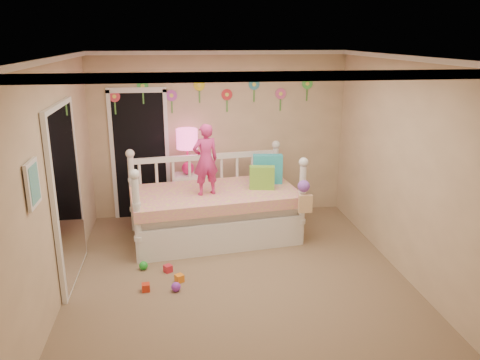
{
  "coord_description": "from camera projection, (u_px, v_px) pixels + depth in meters",
  "views": [
    {
      "loc": [
        -0.7,
        -5.15,
        2.81
      ],
      "look_at": [
        0.1,
        0.6,
        1.05
      ],
      "focal_mm": 35.67,
      "sensor_mm": 36.0,
      "label": 1
    }
  ],
  "objects": [
    {
      "name": "nightstand",
      "position": [
        189.0,
        197.0,
        7.48
      ],
      "size": [
        0.48,
        0.38,
        0.76
      ],
      "primitive_type": "cube",
      "rotation": [
        0.0,
        0.0,
        0.07
      ],
      "color": "white",
      "rests_on": "floor"
    },
    {
      "name": "right_wall",
      "position": [
        405.0,
        168.0,
        5.68
      ],
      "size": [
        0.01,
        4.5,
        2.6
      ],
      "primitive_type": "cube",
      "color": "tan",
      "rests_on": "floor"
    },
    {
      "name": "ceiling",
      "position": [
        238.0,
        57.0,
        5.04
      ],
      "size": [
        4.0,
        4.5,
        0.01
      ],
      "primitive_type": "cube",
      "color": "white",
      "rests_on": "floor"
    },
    {
      "name": "crown_molding",
      "position": [
        238.0,
        59.0,
        5.05
      ],
      "size": [
        4.0,
        4.5,
        0.06
      ],
      "primitive_type": null,
      "color": "white",
      "rests_on": "ceiling"
    },
    {
      "name": "toy_scatter",
      "position": [
        175.0,
        271.0,
        5.83
      ],
      "size": [
        1.04,
        1.43,
        0.11
      ],
      "primitive_type": null,
      "rotation": [
        0.0,
        0.0,
        0.2
      ],
      "color": "#996666",
      "rests_on": "floor"
    },
    {
      "name": "table_lamp",
      "position": [
        187.0,
        144.0,
        7.24
      ],
      "size": [
        0.32,
        0.32,
        0.71
      ],
      "color": "#EE1F75",
      "rests_on": "nightstand"
    },
    {
      "name": "floor",
      "position": [
        239.0,
        277.0,
        5.79
      ],
      "size": [
        4.0,
        4.5,
        0.01
      ],
      "primitive_type": "cube",
      "color": "#7F684C",
      "rests_on": "ground"
    },
    {
      "name": "child",
      "position": [
        206.0,
        160.0,
        6.44
      ],
      "size": [
        0.41,
        0.33,
        0.99
      ],
      "primitive_type": "imported",
      "rotation": [
        0.0,
        0.0,
        3.42
      ],
      "color": "#CD2E7B",
      "rests_on": "daybed"
    },
    {
      "name": "left_wall",
      "position": [
        56.0,
        182.0,
        5.15
      ],
      "size": [
        0.01,
        4.5,
        2.6
      ],
      "primitive_type": "cube",
      "color": "tan",
      "rests_on": "floor"
    },
    {
      "name": "back_wall",
      "position": [
        219.0,
        135.0,
        7.55
      ],
      "size": [
        4.0,
        0.01,
        2.6
      ],
      "primitive_type": "cube",
      "color": "tan",
      "rests_on": "floor"
    },
    {
      "name": "hanging_bag",
      "position": [
        304.0,
        198.0,
        6.25
      ],
      "size": [
        0.2,
        0.16,
        0.36
      ],
      "primitive_type": null,
      "color": "beige",
      "rests_on": "daybed"
    },
    {
      "name": "flower_decals",
      "position": [
        213.0,
        95.0,
        7.34
      ],
      "size": [
        3.4,
        0.02,
        0.5
      ],
      "primitive_type": null,
      "color": "#B2668C",
      "rests_on": "back_wall"
    },
    {
      "name": "wall_picture",
      "position": [
        33.0,
        184.0,
        4.23
      ],
      "size": [
        0.05,
        0.34,
        0.42
      ],
      "primitive_type": "cube",
      "color": "white",
      "rests_on": "left_wall"
    },
    {
      "name": "daybed",
      "position": [
        214.0,
        195.0,
        6.77
      ],
      "size": [
        2.5,
        1.56,
        1.28
      ],
      "primitive_type": null,
      "rotation": [
        0.0,
        0.0,
        0.13
      ],
      "color": "white",
      "rests_on": "floor"
    },
    {
      "name": "closet_doorway",
      "position": [
        140.0,
        154.0,
        7.44
      ],
      "size": [
        0.9,
        0.04,
        2.07
      ],
      "primitive_type": "cube",
      "color": "black",
      "rests_on": "back_wall"
    },
    {
      "name": "mirror_closet",
      "position": [
        67.0,
        195.0,
        5.51
      ],
      "size": [
        0.07,
        1.3,
        2.1
      ],
      "primitive_type": "cube",
      "color": "white",
      "rests_on": "left_wall"
    },
    {
      "name": "pillow_lime",
      "position": [
        262.0,
        178.0,
        6.77
      ],
      "size": [
        0.37,
        0.19,
        0.33
      ],
      "primitive_type": "cube",
      "rotation": [
        0.0,
        0.0,
        -0.17
      ],
      "color": "#75BD39",
      "rests_on": "daybed"
    },
    {
      "name": "pillow_turquoise",
      "position": [
        268.0,
        169.0,
        7.03
      ],
      "size": [
        0.44,
        0.2,
        0.43
      ],
      "primitive_type": "cube",
      "rotation": [
        0.0,
        0.0,
        -0.13
      ],
      "color": "#26A9BE",
      "rests_on": "daybed"
    }
  ]
}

